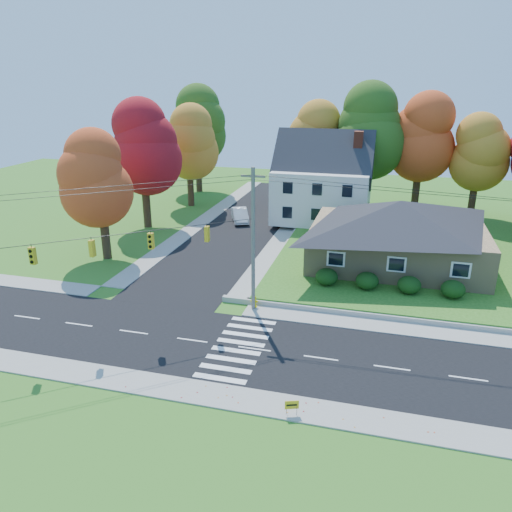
{
  "coord_description": "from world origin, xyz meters",
  "views": [
    {
      "loc": [
        6.91,
        -25.29,
        15.43
      ],
      "look_at": [
        -2.06,
        8.0,
        2.96
      ],
      "focal_mm": 35.0,
      "sensor_mm": 36.0,
      "label": 1
    }
  ],
  "objects": [
    {
      "name": "tree_west_3",
      "position": [
        -19.0,
        40.0,
        9.11
      ],
      "size": [
        7.84,
        7.84,
        14.6
      ],
      "color": "#3F2A19",
      "rests_on": "ground"
    },
    {
      "name": "sidewalk_south",
      "position": [
        0.0,
        -5.0,
        0.04
      ],
      "size": [
        90.0,
        2.0,
        0.08
      ],
      "primitive_type": "cube",
      "color": "#9C9A90",
      "rests_on": "ground"
    },
    {
      "name": "road_main",
      "position": [
        0.0,
        0.0,
        0.01
      ],
      "size": [
        90.0,
        8.0,
        0.02
      ],
      "primitive_type": "cube",
      "color": "black",
      "rests_on": "ground"
    },
    {
      "name": "traffic_infrastructure",
      "position": [
        -0.15,
        1.35,
        5.15
      ],
      "size": [
        38.1,
        10.66,
        10.0
      ],
      "color": "#666059",
      "rests_on": "ground"
    },
    {
      "name": "tree_west_1",
      "position": [
        -18.0,
        22.0,
        8.46
      ],
      "size": [
        7.28,
        7.28,
        13.56
      ],
      "color": "#3F2A19",
      "rests_on": "ground"
    },
    {
      "name": "white_car",
      "position": [
        -8.88,
        26.42,
        0.77
      ],
      "size": [
        3.24,
        4.78,
        1.49
      ],
      "primitive_type": "imported",
      "rotation": [
        0.0,
        0.0,
        0.41
      ],
      "color": "silver",
      "rests_on": "road_cross"
    },
    {
      "name": "yard_sign",
      "position": [
        3.37,
        -5.55,
        0.61
      ],
      "size": [
        0.65,
        0.26,
        0.85
      ],
      "color": "black",
      "rests_on": "ground"
    },
    {
      "name": "ranch_house",
      "position": [
        8.0,
        16.0,
        3.27
      ],
      "size": [
        14.6,
        10.6,
        5.4
      ],
      "color": "tan",
      "rests_on": "lawn"
    },
    {
      "name": "tree_lot_2",
      "position": [
        10.0,
        34.0,
        8.96
      ],
      "size": [
        7.28,
        7.28,
        13.56
      ],
      "color": "#3F2A19",
      "rests_on": "lawn"
    },
    {
      "name": "tree_west_0",
      "position": [
        -17.0,
        12.0,
        7.15
      ],
      "size": [
        6.16,
        6.16,
        11.47
      ],
      "color": "#3F2A19",
      "rests_on": "ground"
    },
    {
      "name": "colonial_house",
      "position": [
        0.04,
        28.0,
        4.58
      ],
      "size": [
        10.4,
        8.4,
        9.6
      ],
      "color": "silver",
      "rests_on": "lawn"
    },
    {
      "name": "ground",
      "position": [
        0.0,
        0.0,
        0.0
      ],
      "size": [
        120.0,
        120.0,
        0.0
      ],
      "primitive_type": "plane",
      "color": "#3D7923"
    },
    {
      "name": "tree_west_2",
      "position": [
        -17.0,
        32.0,
        7.81
      ],
      "size": [
        6.72,
        6.72,
        12.51
      ],
      "color": "#3F2A19",
      "rests_on": "ground"
    },
    {
      "name": "tree_lot_1",
      "position": [
        4.0,
        33.0,
        9.61
      ],
      "size": [
        7.84,
        7.84,
        14.6
      ],
      "color": "#3F2A19",
      "rests_on": "lawn"
    },
    {
      "name": "tree_lot_3",
      "position": [
        16.0,
        33.0,
        7.65
      ],
      "size": [
        6.16,
        6.16,
        11.47
      ],
      "color": "#3F2A19",
      "rests_on": "lawn"
    },
    {
      "name": "sidewalk_north",
      "position": [
        0.0,
        5.0,
        0.04
      ],
      "size": [
        90.0,
        2.0,
        0.08
      ],
      "primitive_type": "cube",
      "color": "#9C9A90",
      "rests_on": "ground"
    },
    {
      "name": "road_cross",
      "position": [
        -8.0,
        26.0,
        0.01
      ],
      "size": [
        8.0,
        44.0,
        0.02
      ],
      "primitive_type": "cube",
      "color": "black",
      "rests_on": "ground"
    },
    {
      "name": "lawn",
      "position": [
        13.0,
        21.0,
        0.25
      ],
      "size": [
        30.0,
        30.0,
        0.5
      ],
      "primitive_type": "cube",
      "color": "#3D7923",
      "rests_on": "ground"
    },
    {
      "name": "hedge_row",
      "position": [
        7.5,
        9.8,
        1.14
      ],
      "size": [
        10.7,
        1.7,
        1.27
      ],
      "color": "#163A10",
      "rests_on": "lawn"
    },
    {
      "name": "fire_hydrant",
      "position": [
        -1.51,
        5.49,
        0.44
      ],
      "size": [
        0.52,
        0.41,
        0.92
      ],
      "color": "#F0DB00",
      "rests_on": "ground"
    },
    {
      "name": "tree_lot_0",
      "position": [
        -2.0,
        34.0,
        8.31
      ],
      "size": [
        6.72,
        6.72,
        12.51
      ],
      "color": "#3F2A19",
      "rests_on": "lawn"
    }
  ]
}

